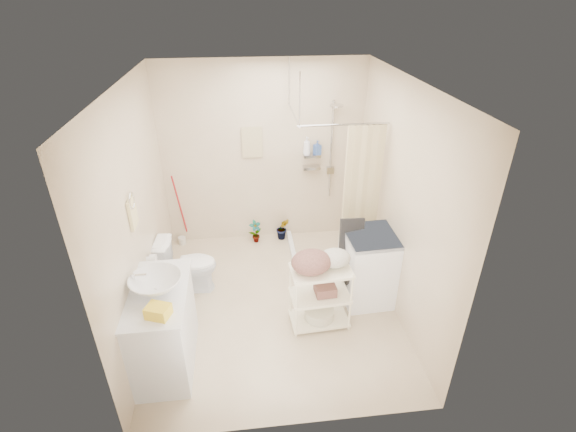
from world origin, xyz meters
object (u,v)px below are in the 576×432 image
(toilet, at_px, (188,265))
(vanity, at_px, (162,328))
(washing_machine, at_px, (369,266))
(laundry_rack, at_px, (320,291))

(toilet, bearing_deg, vanity, 178.21)
(vanity, relative_size, washing_machine, 1.15)
(toilet, bearing_deg, washing_machine, -96.67)
(vanity, xyz_separation_m, toilet, (0.12, 1.18, -0.09))
(toilet, distance_m, laundry_rack, 1.71)
(toilet, relative_size, laundry_rack, 0.81)
(vanity, height_order, laundry_rack, vanity)
(vanity, distance_m, laundry_rack, 1.68)
(vanity, relative_size, toilet, 1.43)
(toilet, xyz_separation_m, laundry_rack, (1.51, -0.80, 0.09))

